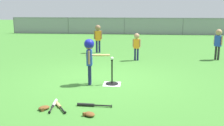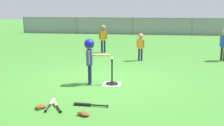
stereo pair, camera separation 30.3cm
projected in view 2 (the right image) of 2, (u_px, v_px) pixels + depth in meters
The scene contains 14 objects.
ground_plane at pixel (105, 80), 7.18m from camera, with size 60.00×60.00×0.00m, color #3D7A2D.
home_plate at pixel (112, 84), 6.80m from camera, with size 0.44×0.44×0.01m, color white.
batting_tee at pixel (112, 80), 6.78m from camera, with size 0.32×0.32×0.63m.
baseball_on_tee at pixel (112, 58), 6.66m from camera, with size 0.07×0.07×0.07m, color white.
batter_child at pixel (90, 52), 6.66m from camera, with size 0.64×0.33×1.16m.
fielder_deep_center at pixel (103, 35), 11.23m from camera, with size 0.34×0.23×1.17m.
fielder_near_left at pixel (224, 41), 9.53m from camera, with size 0.25×0.26×1.13m.
fielder_deep_right at pixel (141, 43), 9.58m from camera, with size 0.29×0.20×0.99m.
spare_bat_silver at pixel (51, 103), 5.39m from camera, with size 0.12×0.66×0.06m.
spare_bat_wood at pixel (56, 105), 5.31m from camera, with size 0.38×0.56×0.06m.
spare_bat_black at pixel (86, 104), 5.32m from camera, with size 0.70×0.09×0.06m.
glove_by_plate at pixel (84, 114), 4.85m from camera, with size 0.27×0.26×0.07m.
glove_near_bats at pixel (41, 107), 5.19m from camera, with size 0.27×0.27×0.07m.
outfield_fence at pixel (133, 25), 18.55m from camera, with size 16.06×0.06×1.15m.
Camera 2 is at (1.12, -6.84, 1.95)m, focal length 42.90 mm.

